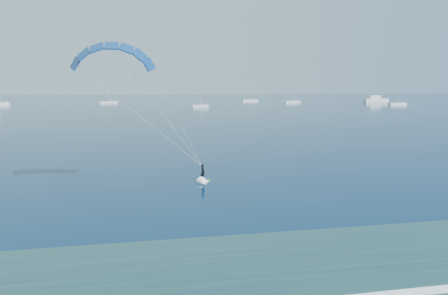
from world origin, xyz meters
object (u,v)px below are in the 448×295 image
Objects in this scene: sailboat_1 at (0,105)px; sailboat_3 at (200,106)px; sailboat_6 at (397,104)px; kitesurfer_rig at (159,110)px; sailboat_5 at (292,102)px; sailboat_2 at (109,102)px; motor_yacht at (376,100)px; sailboat_4 at (250,100)px.

sailboat_1 is 1.11× the size of sailboat_3.
sailboat_1 is 102.29m from sailboat_3.
sailboat_1 reaches higher than sailboat_3.
sailboat_6 is (203.28, -27.74, 0.01)m from sailboat_1.
kitesurfer_rig reaches higher than sailboat_5.
sailboat_6 is (152.49, -48.80, 0.00)m from sailboat_2.
motor_yacht is 1.46× the size of sailboat_3.
sailboat_1 reaches higher than motor_yacht.
sailboat_6 is (-8.14, -34.56, -0.95)m from motor_yacht.
sailboat_4 is at bearing 160.55° from motor_yacht.
sailboat_6 reaches higher than sailboat_1.
sailboat_1 is at bearing -178.15° from motor_yacht.
kitesurfer_rig is 201.96m from sailboat_2.
sailboat_4 reaches higher than sailboat_2.
sailboat_6 is (45.76, -34.54, 0.00)m from sailboat_5.
sailboat_3 is 74.20m from sailboat_4.
sailboat_1 is 0.85× the size of sailboat_4.
sailboat_2 reaches higher than sailboat_3.
sailboat_4 is 1.07× the size of sailboat_5.
sailboat_5 is at bearing -7.61° from sailboat_2.
sailboat_1 is (-75.00, 179.31, -7.44)m from kitesurfer_rig.
sailboat_2 is at bearing 174.93° from motor_yacht.
kitesurfer_rig is 194.50m from sailboat_1.
sailboat_6 is at bearing -103.26° from motor_yacht.
sailboat_5 is (82.52, 186.10, -7.43)m from kitesurfer_rig.
motor_yacht is at bearing 0.02° from sailboat_5.
motor_yacht is 161.26m from sailboat_2.
kitesurfer_rig is 1.51× the size of sailboat_3.
motor_yacht is at bearing -19.45° from sailboat_4.
sailboat_6 is at bearing -42.87° from sailboat_4.
sailboat_2 is 0.95× the size of sailboat_4.
sailboat_5 reaches higher than sailboat_3.
sailboat_1 is 142.01m from sailboat_4.
sailboat_3 is 0.77× the size of sailboat_4.
kitesurfer_rig reaches higher than sailboat_4.
kitesurfer_rig reaches higher than sailboat_2.
motor_yacht is 211.53m from sailboat_1.
sailboat_3 is at bearing -16.84° from sailboat_1.
sailboat_5 is (59.62, 36.43, 0.01)m from sailboat_3.
sailboat_4 is (40.30, 62.30, 0.02)m from sailboat_3.
sailboat_5 is at bearing 31.43° from sailboat_3.
kitesurfer_rig is at bearing -106.60° from sailboat_4.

